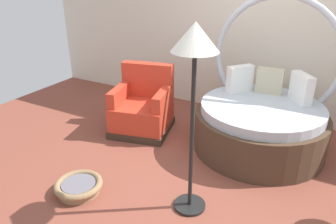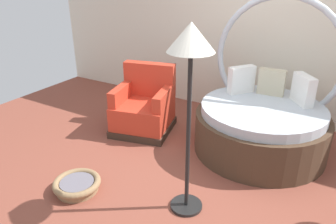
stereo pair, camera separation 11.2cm
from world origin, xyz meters
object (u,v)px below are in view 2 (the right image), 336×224
object	(u,v)px
round_daybed	(262,120)
pet_basket	(77,185)
floor_lamp	(191,58)
red_armchair	(144,108)

from	to	relation	value
round_daybed	pet_basket	bearing A→B (deg)	-126.99
pet_basket	floor_lamp	size ratio (longest dim) A/B	0.28
floor_lamp	pet_basket	bearing A→B (deg)	-162.13
floor_lamp	round_daybed	bearing A→B (deg)	79.07
red_armchair	pet_basket	bearing A→B (deg)	-82.78
round_daybed	floor_lamp	distance (m)	1.92
red_armchair	floor_lamp	world-z (taller)	floor_lamp
red_armchair	floor_lamp	xyz separation A→B (m)	(1.33, -1.21, 1.20)
pet_basket	floor_lamp	world-z (taller)	floor_lamp
round_daybed	floor_lamp	bearing A→B (deg)	-100.93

